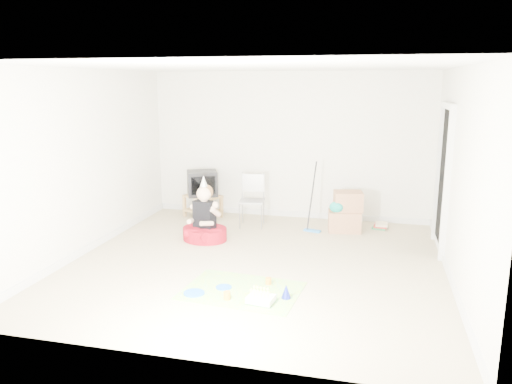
% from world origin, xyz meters
% --- Properties ---
extents(ground, '(5.00, 5.00, 0.00)m').
position_xyz_m(ground, '(0.00, 0.00, 0.00)').
color(ground, tan).
rests_on(ground, ground).
extents(doorway_recess, '(0.02, 0.90, 2.05)m').
position_xyz_m(doorway_recess, '(2.48, 1.20, 1.02)').
color(doorway_recess, black).
rests_on(doorway_recess, ground).
extents(tv_stand, '(0.75, 0.62, 0.40)m').
position_xyz_m(tv_stand, '(-1.51, 2.08, 0.24)').
color(tv_stand, '#A7814B').
rests_on(tv_stand, ground).
extents(crt_tv, '(0.65, 0.61, 0.45)m').
position_xyz_m(crt_tv, '(-1.51, 2.08, 0.63)').
color(crt_tv, black).
rests_on(crt_tv, tv_stand).
extents(folding_chair, '(0.45, 0.44, 0.91)m').
position_xyz_m(folding_chair, '(-0.49, 1.71, 0.44)').
color(folding_chair, gray).
rests_on(folding_chair, ground).
extents(cardboard_boxes, '(0.59, 0.49, 0.66)m').
position_xyz_m(cardboard_boxes, '(1.07, 1.81, 0.32)').
color(cardboard_boxes, '#A67350').
rests_on(cardboard_boxes, ground).
extents(floor_mop, '(0.29, 0.37, 1.12)m').
position_xyz_m(floor_mop, '(0.56, 1.64, 0.26)').
color(floor_mop, blue).
rests_on(floor_mop, ground).
extents(book_pile, '(0.27, 0.32, 0.09)m').
position_xyz_m(book_pile, '(1.65, 2.10, 0.05)').
color(book_pile, '#267242').
rests_on(book_pile, ground).
extents(seated_woman, '(0.87, 0.87, 1.02)m').
position_xyz_m(seated_woman, '(-1.02, 0.80, 0.22)').
color(seated_woman, maroon).
rests_on(seated_woman, ground).
extents(party_mat, '(1.44, 1.10, 0.01)m').
position_xyz_m(party_mat, '(0.05, -0.94, 0.00)').
color(party_mat, '#FF35A6').
rests_on(party_mat, ground).
extents(birthday_cake, '(0.32, 0.27, 0.14)m').
position_xyz_m(birthday_cake, '(0.35, -1.21, 0.04)').
color(birthday_cake, white).
rests_on(birthday_cake, party_mat).
extents(blue_plate_near, '(0.20, 0.20, 0.01)m').
position_xyz_m(blue_plate_near, '(-0.18, -0.92, 0.01)').
color(blue_plate_near, blue).
rests_on(blue_plate_near, party_mat).
extents(blue_plate_far, '(0.27, 0.27, 0.01)m').
position_xyz_m(blue_plate_far, '(-0.46, -1.16, 0.01)').
color(blue_plate_far, blue).
rests_on(blue_plate_far, party_mat).
extents(orange_cup_near, '(0.07, 0.07, 0.08)m').
position_xyz_m(orange_cup_near, '(0.32, -0.69, 0.05)').
color(orange_cup_near, orange).
rests_on(orange_cup_near, party_mat).
extents(orange_cup_far, '(0.09, 0.09, 0.09)m').
position_xyz_m(orange_cup_far, '(-0.04, -1.22, 0.05)').
color(orange_cup_far, orange).
rests_on(orange_cup_far, party_mat).
extents(blue_party_hat, '(0.15, 0.15, 0.16)m').
position_xyz_m(blue_party_hat, '(0.60, -1.03, 0.09)').
color(blue_party_hat, '#1824A9').
rests_on(blue_party_hat, party_mat).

